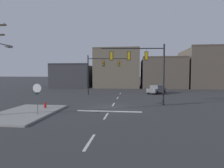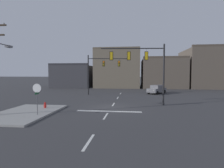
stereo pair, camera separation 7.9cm
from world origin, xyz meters
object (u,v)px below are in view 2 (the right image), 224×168
at_px(signal_mast_far_side, 100,68).
at_px(car_lot_nearside, 157,89).
at_px(signal_mast_near_side, 144,62).
at_px(stop_sign, 37,92).
at_px(fire_hydrant, 45,106).

height_order(signal_mast_far_side, car_lot_nearside, signal_mast_far_side).
relative_size(signal_mast_near_side, stop_sign, 2.63).
bearing_deg(signal_mast_near_side, signal_mast_far_side, 125.84).
distance_m(signal_mast_near_side, car_lot_nearside, 13.48).
xyz_separation_m(car_lot_nearside, fire_hydrant, (-13.38, -16.38, -0.53)).
relative_size(stop_sign, car_lot_nearside, 0.61).
bearing_deg(signal_mast_far_side, signal_mast_near_side, -54.16).
bearing_deg(car_lot_nearside, fire_hydrant, -129.26).
bearing_deg(signal_mast_near_side, fire_hydrant, -158.97).
bearing_deg(fire_hydrant, car_lot_nearside, 50.74).
relative_size(signal_mast_near_side, fire_hydrant, 9.92).
bearing_deg(signal_mast_near_side, stop_sign, -143.58).
bearing_deg(fire_hydrant, signal_mast_far_side, 76.95).
xyz_separation_m(signal_mast_far_side, stop_sign, (-2.33, -16.72, -2.53)).
height_order(signal_mast_near_side, signal_mast_far_side, signal_mast_near_side).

